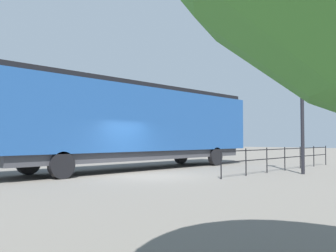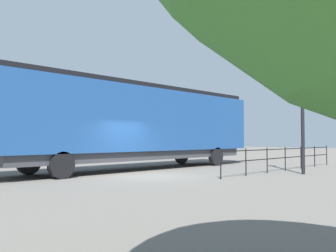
% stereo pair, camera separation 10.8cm
% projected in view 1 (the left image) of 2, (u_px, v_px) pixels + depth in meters
% --- Properties ---
extents(ground_plane, '(120.00, 120.00, 0.00)m').
position_uv_depth(ground_plane, '(148.00, 176.00, 16.10)').
color(ground_plane, '#666059').
extents(locomotive, '(3.07, 16.42, 4.43)m').
position_uv_depth(locomotive, '(143.00, 123.00, 20.13)').
color(locomotive, navy).
rests_on(locomotive, ground_plane).
extents(lamp_post, '(0.60, 0.60, 6.59)m').
position_uv_depth(lamp_post, '(302.00, 67.00, 17.18)').
color(lamp_post, black).
rests_on(lamp_post, ground_plane).
extents(platform_fence, '(0.05, 11.35, 1.19)m').
position_uv_depth(platform_fence, '(285.00, 155.00, 19.00)').
color(platform_fence, black).
rests_on(platform_fence, ground_plane).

